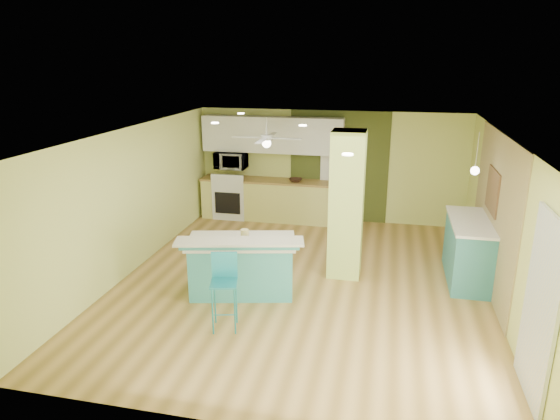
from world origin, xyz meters
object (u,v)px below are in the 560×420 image
object	(u,v)px
fruit_bowl	(296,180)
canister	(245,235)
side_counter	(469,250)
peninsula	(242,265)
bar_stool	(224,279)

from	to	relation	value
fruit_bowl	canister	world-z (taller)	canister
side_counter	fruit_bowl	distance (m)	4.22
peninsula	fruit_bowl	size ratio (longest dim) A/B	6.62
side_counter	canister	xyz separation A→B (m)	(-3.53, -1.24, 0.44)
side_counter	canister	world-z (taller)	side_counter
bar_stool	canister	distance (m)	1.14
fruit_bowl	canister	bearing A→B (deg)	-91.65
side_counter	bar_stool	bearing A→B (deg)	-146.07
bar_stool	fruit_bowl	size ratio (longest dim) A/B	3.62
fruit_bowl	canister	distance (m)	3.67
canister	bar_stool	bearing A→B (deg)	-88.41
side_counter	peninsula	bearing A→B (deg)	-160.13
side_counter	fruit_bowl	bearing A→B (deg)	144.73
fruit_bowl	canister	size ratio (longest dim) A/B	1.80
peninsula	bar_stool	distance (m)	1.09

